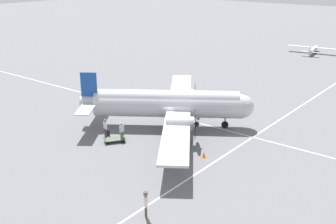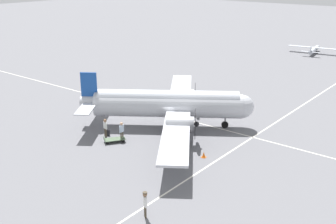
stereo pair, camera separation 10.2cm
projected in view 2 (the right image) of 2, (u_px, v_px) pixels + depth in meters
name	position (u px, v px, depth m)	size (l,w,h in m)	color
ground_plane	(168.00, 127.00, 42.80)	(300.00, 300.00, 0.00)	slate
apron_line_eastwest	(184.00, 119.00, 44.88)	(120.00, 0.16, 0.01)	silver
apron_line_northsouth	(238.00, 147.00, 38.06)	(0.16, 120.00, 0.01)	silver
airliner_main	(172.00, 104.00, 41.97)	(18.62, 22.82, 5.55)	silver
crew_foreground	(145.00, 202.00, 27.00)	(0.49, 0.44, 1.82)	#473D2D
passenger_boarding	(122.00, 129.00, 39.03)	(0.29, 0.62, 1.83)	#473D2D
ramp_agent	(105.00, 126.00, 39.85)	(0.60, 0.32, 1.84)	#473D2D
suitcase_near_door	(107.00, 132.00, 40.50)	(0.50, 0.17, 0.65)	#232328
baggage_cart	(114.00, 139.00, 38.95)	(1.85, 2.12, 0.56)	#4C6047
light_aircraft_distant	(314.00, 49.00, 78.61)	(9.66, 7.24, 1.88)	#B7BCC6
traffic_cone	(204.00, 155.00, 35.85)	(0.38, 0.38, 0.49)	orange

